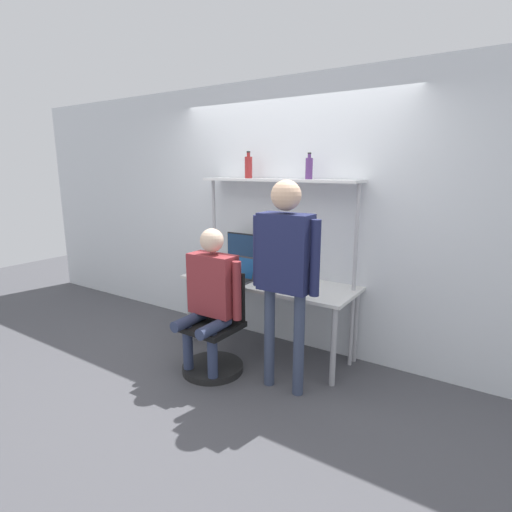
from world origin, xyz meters
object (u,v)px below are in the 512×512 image
Objects in this scene: laptop at (241,274)px; person_seated at (210,290)px; office_chair at (215,341)px; bottle_red at (249,167)px; bottle_purple at (309,168)px; person_standing at (285,259)px; monitor at (251,251)px; cell_phone at (262,284)px.

laptop is 0.21× the size of person_seated.
office_chair is at bearing -84.84° from laptop.
bottle_red is at bearing 109.29° from laptop.
bottle_red is (-0.10, 0.28, 1.04)m from laptop.
bottle_purple is (0.53, 0.81, 1.05)m from person_seated.
person_standing is 1.31m from bottle_red.
laptop is 1.06× the size of bottle_red.
person_standing reaches higher than monitor.
bottle_red is at bearing 100.56° from office_chair.
person_seated is 0.78m from person_standing.
monitor is 0.87m from bottle_red.
person_seated is at bearing -114.14° from cell_phone.
person_seated is at bearing -123.39° from bottle_purple.
bottle_red reaches higher than bottle_purple.
monitor is 2.25× the size of bottle_red.
office_chair is (0.04, -0.48, -0.53)m from laptop.
monitor is 4.00× the size of cell_phone.
bottle_purple is (0.31, 0.31, 1.09)m from cell_phone.
cell_phone is at bearing 139.33° from person_standing.
monitor is 1.08m from person_standing.
monitor is at bearing 98.65° from office_chair.
monitor is 0.33m from laptop.
cell_phone is 0.11× the size of person_seated.
bottle_purple is 0.68m from bottle_red.
person_seated reaches higher than office_chair.
monitor is 1.08m from bottle_purple.
person_seated is (-0.22, -0.50, 0.03)m from cell_phone.
monitor is 0.66× the size of office_chair.
bottle_purple is (0.53, 0.76, 1.56)m from office_chair.
laptop is 0.27m from cell_phone.
monitor is 1.04m from office_chair.
person_standing is 6.56× the size of bottle_red.
monitor is at bearing 138.11° from cell_phone.
bottle_purple reaches higher than office_chair.
bottle_purple reaches higher than person_standing.
person_standing is at bearing -77.40° from bottle_purple.
office_chair is 1.81m from bottle_purple.
person_seated is at bearing -85.43° from laptop.
office_chair is (-0.22, -0.45, -0.47)m from cell_phone.
laptop reaches higher than cell_phone.
laptop is 1.08m from bottle_red.
laptop is at bearing -75.43° from monitor.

